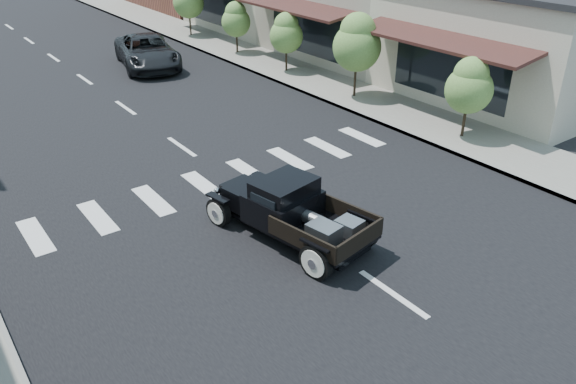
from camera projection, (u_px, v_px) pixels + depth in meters
ground at (307, 235)px, 14.26m from camera, size 120.00×120.00×0.00m
road at (100, 90)px, 24.95m from camera, size 14.00×80.00×0.02m
road_markings at (146, 122)px, 21.39m from camera, size 12.00×60.00×0.06m
sidewalk_right at (259, 60)px, 29.38m from camera, size 3.00×80.00×0.15m
storefront_near at (527, 39)px, 23.93m from camera, size 10.00×9.00×4.50m
storefront_mid at (378, 9)px, 30.34m from camera, size 10.00×9.00×4.50m
small_tree_a at (467, 99)px, 19.16m from camera, size 1.62×1.62×2.69m
small_tree_b at (356, 57)px, 23.03m from camera, size 1.98×1.98×3.30m
small_tree_c at (286, 43)px, 26.67m from camera, size 1.59×1.59×2.64m
small_tree_d at (236, 28)px, 29.92m from camera, size 1.54×1.54×2.56m
small_tree_e at (189, 9)px, 33.64m from camera, size 1.84×1.84×3.06m
hotrod_pickup at (291, 210)px, 13.81m from camera, size 2.94×4.87×1.58m
second_car at (147, 52)px, 27.98m from camera, size 3.73×5.98×1.54m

